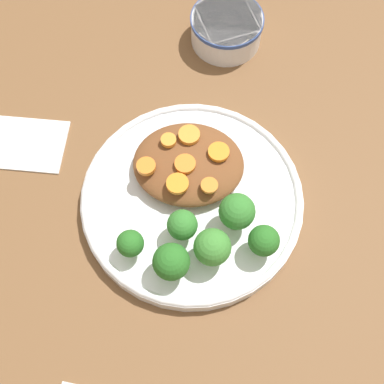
{
  "coord_description": "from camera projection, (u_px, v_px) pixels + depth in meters",
  "views": [
    {
      "loc": [
        -0.02,
        0.28,
        0.63
      ],
      "look_at": [
        0.0,
        0.0,
        0.03
      ],
      "focal_mm": 50.0,
      "sensor_mm": 36.0,
      "label": 1
    }
  ],
  "objects": [
    {
      "name": "carrot_slice_3",
      "position": [
        169.0,
        140.0,
        0.66
      ],
      "size": [
        0.02,
        0.02,
        0.01
      ],
      "primitive_type": "cylinder",
      "color": "orange",
      "rests_on": "stew_mound"
    },
    {
      "name": "carrot_slice_5",
      "position": [
        189.0,
        135.0,
        0.66
      ],
      "size": [
        0.03,
        0.03,
        0.01
      ],
      "primitive_type": "cylinder",
      "color": "orange",
      "rests_on": "stew_mound"
    },
    {
      "name": "broccoli_floret_2",
      "position": [
        237.0,
        212.0,
        0.62
      ],
      "size": [
        0.04,
        0.04,
        0.06
      ],
      "color": "#7FA85B",
      "rests_on": "plate"
    },
    {
      "name": "carrot_slice_2",
      "position": [
        185.0,
        164.0,
        0.65
      ],
      "size": [
        0.03,
        0.03,
        0.01
      ],
      "primitive_type": "cylinder",
      "color": "orange",
      "rests_on": "stew_mound"
    },
    {
      "name": "broccoli_floret_3",
      "position": [
        171.0,
        262.0,
        0.6
      ],
      "size": [
        0.04,
        0.04,
        0.06
      ],
      "color": "#7FA85B",
      "rests_on": "plate"
    },
    {
      "name": "stew_mound",
      "position": [
        188.0,
        164.0,
        0.67
      ],
      "size": [
        0.14,
        0.12,
        0.03
      ],
      "primitive_type": "ellipsoid",
      "color": "brown",
      "rests_on": "plate"
    },
    {
      "name": "plate",
      "position": [
        192.0,
        199.0,
        0.67
      ],
      "size": [
        0.28,
        0.28,
        0.02
      ],
      "color": "white",
      "rests_on": "ground_plane"
    },
    {
      "name": "dip_bowl",
      "position": [
        226.0,
        28.0,
        0.78
      ],
      "size": [
        0.11,
        0.11,
        0.05
      ],
      "color": "silver",
      "rests_on": "ground_plane"
    },
    {
      "name": "broccoli_floret_5",
      "position": [
        264.0,
        241.0,
        0.61
      ],
      "size": [
        0.04,
        0.04,
        0.05
      ],
      "color": "#7FA85B",
      "rests_on": "plate"
    },
    {
      "name": "carrot_slice_1",
      "position": [
        177.0,
        187.0,
        0.63
      ],
      "size": [
        0.03,
        0.03,
        0.01
      ],
      "primitive_type": "cylinder",
      "color": "orange",
      "rests_on": "stew_mound"
    },
    {
      "name": "broccoli_floret_1",
      "position": [
        212.0,
        248.0,
        0.6
      ],
      "size": [
        0.04,
        0.04,
        0.06
      ],
      "color": "#759E51",
      "rests_on": "plate"
    },
    {
      "name": "broccoli_floret_0",
      "position": [
        130.0,
        244.0,
        0.61
      ],
      "size": [
        0.03,
        0.03,
        0.05
      ],
      "color": "#7FA85B",
      "rests_on": "plate"
    },
    {
      "name": "carrot_slice_0",
      "position": [
        219.0,
        152.0,
        0.65
      ],
      "size": [
        0.03,
        0.03,
        0.01
      ],
      "primitive_type": "cylinder",
      "color": "orange",
      "rests_on": "stew_mound"
    },
    {
      "name": "carrot_slice_4",
      "position": [
        209.0,
        187.0,
        0.63
      ],
      "size": [
        0.02,
        0.02,
        0.0
      ],
      "primitive_type": "cylinder",
      "color": "orange",
      "rests_on": "stew_mound"
    },
    {
      "name": "broccoli_floret_4",
      "position": [
        182.0,
        225.0,
        0.62
      ],
      "size": [
        0.04,
        0.04,
        0.05
      ],
      "color": "#7FA85B",
      "rests_on": "plate"
    },
    {
      "name": "carrot_slice_6",
      "position": [
        146.0,
        166.0,
        0.64
      ],
      "size": [
        0.02,
        0.02,
        0.01
      ],
      "primitive_type": "cylinder",
      "color": "orange",
      "rests_on": "stew_mound"
    },
    {
      "name": "napkin",
      "position": [
        19.0,
        143.0,
        0.72
      ],
      "size": [
        0.13,
        0.09,
        0.01
      ],
      "rotation": [
        0.0,
        0.0,
        -0.04
      ],
      "color": "white",
      "rests_on": "ground_plane"
    },
    {
      "name": "ground_plane",
      "position": [
        192.0,
        204.0,
        0.69
      ],
      "size": [
        4.0,
        4.0,
        0.0
      ],
      "primitive_type": "plane",
      "color": "brown"
    }
  ]
}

